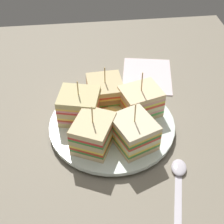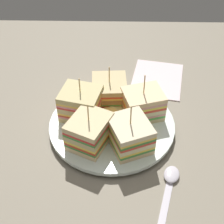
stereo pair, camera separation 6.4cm
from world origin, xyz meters
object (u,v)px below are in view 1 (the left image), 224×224
(sandwich_wedge_2, at_px, (80,106))
(sandwich_wedge_3, at_px, (93,133))
(sandwich_wedge_4, at_px, (134,132))
(napkin, at_px, (147,75))
(spoon, at_px, (179,176))
(plate, at_px, (112,125))
(sandwich_wedge_1, at_px, (105,92))
(sandwich_wedge_0, at_px, (140,101))
(chip_pile, at_px, (112,113))

(sandwich_wedge_2, distance_m, sandwich_wedge_3, 0.08)
(sandwich_wedge_4, distance_m, napkin, 0.24)
(sandwich_wedge_4, height_order, spoon, sandwich_wedge_4)
(plate, bearing_deg, sandwich_wedge_1, 5.98)
(sandwich_wedge_4, bearing_deg, sandwich_wedge_2, 27.66)
(plate, distance_m, sandwich_wedge_0, 0.08)
(sandwich_wedge_0, xyz_separation_m, sandwich_wedge_1, (0.04, 0.07, -0.00))
(sandwich_wedge_4, height_order, chip_pile, sandwich_wedge_4)
(sandwich_wedge_1, distance_m, sandwich_wedge_2, 0.07)
(sandwich_wedge_2, bearing_deg, sandwich_wedge_0, 15.18)
(plate, relative_size, sandwich_wedge_0, 2.54)
(sandwich_wedge_1, bearing_deg, plate, 2.57)
(sandwich_wedge_3, distance_m, sandwich_wedge_4, 0.08)
(sandwich_wedge_2, relative_size, spoon, 0.63)
(plate, distance_m, chip_pile, 0.02)
(sandwich_wedge_3, xyz_separation_m, napkin, (0.22, -0.15, -0.04))
(sandwich_wedge_0, xyz_separation_m, sandwich_wedge_2, (-0.00, 0.12, 0.00))
(plate, xyz_separation_m, sandwich_wedge_0, (0.03, -0.06, 0.04))
(sandwich_wedge_0, relative_size, sandwich_wedge_2, 1.07)
(sandwich_wedge_0, distance_m, spoon, 0.17)
(sandwich_wedge_2, bearing_deg, sandwich_wedge_1, 51.43)
(chip_pile, distance_m, napkin, 0.19)
(spoon, bearing_deg, sandwich_wedge_3, 76.11)
(sandwich_wedge_4, relative_size, spoon, 0.66)
(sandwich_wedge_2, height_order, sandwich_wedge_4, sandwich_wedge_4)
(sandwich_wedge_4, bearing_deg, napkin, -40.14)
(plate, bearing_deg, sandwich_wedge_3, 142.51)
(sandwich_wedge_1, bearing_deg, sandwich_wedge_4, 14.82)
(sandwich_wedge_2, distance_m, napkin, 0.23)
(plate, relative_size, sandwich_wedge_1, 2.83)
(sandwich_wedge_1, bearing_deg, chip_pile, 6.24)
(sandwich_wedge_0, xyz_separation_m, chip_pile, (-0.01, 0.06, -0.02))
(sandwich_wedge_2, bearing_deg, chip_pile, 5.70)
(sandwich_wedge_3, distance_m, spoon, 0.17)
(sandwich_wedge_1, height_order, spoon, sandwich_wedge_1)
(sandwich_wedge_4, bearing_deg, chip_pile, 1.64)
(sandwich_wedge_1, bearing_deg, sandwich_wedge_0, 56.34)
(sandwich_wedge_3, bearing_deg, sandwich_wedge_1, 9.37)
(sandwich_wedge_2, height_order, sandwich_wedge_3, sandwich_wedge_3)
(spoon, bearing_deg, sandwich_wedge_4, 57.79)
(sandwich_wedge_3, relative_size, chip_pile, 1.26)
(sandwich_wedge_2, relative_size, sandwich_wedge_3, 0.95)
(sandwich_wedge_1, relative_size, chip_pile, 1.15)
(chip_pile, bearing_deg, sandwich_wedge_4, -156.03)
(plate, xyz_separation_m, sandwich_wedge_4, (-0.06, -0.03, 0.03))
(napkin, bearing_deg, sandwich_wedge_2, 130.69)
(sandwich_wedge_1, relative_size, sandwich_wedge_2, 0.96)
(sandwich_wedge_0, relative_size, spoon, 0.67)
(sandwich_wedge_1, height_order, sandwich_wedge_2, sandwich_wedge_2)
(plate, xyz_separation_m, napkin, (0.17, -0.11, -0.01))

